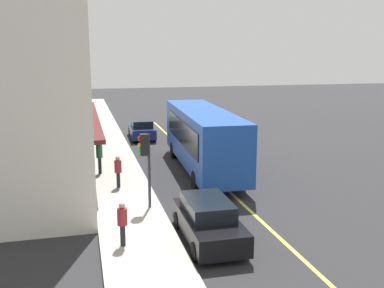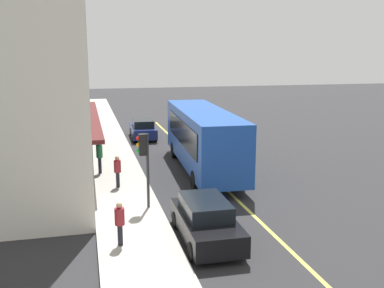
{
  "view_description": "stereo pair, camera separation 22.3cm",
  "coord_description": "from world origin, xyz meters",
  "px_view_note": "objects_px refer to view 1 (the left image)",
  "views": [
    {
      "loc": [
        -23.92,
        6.83,
        6.68
      ],
      "look_at": [
        -0.3,
        0.85,
        1.6
      ],
      "focal_mm": 41.45,
      "sensor_mm": 36.0,
      "label": 1
    },
    {
      "loc": [
        -23.98,
        6.61,
        6.68
      ],
      "look_at": [
        -0.3,
        0.85,
        1.6
      ],
      "focal_mm": 41.45,
      "sensor_mm": 36.0,
      "label": 2
    }
  ],
  "objects_px": {
    "car_navy": "(142,129)",
    "pedestrian_waiting": "(99,154)",
    "pedestrian_at_corner": "(118,169)",
    "car_black": "(208,221)",
    "bus": "(203,137)",
    "pedestrian_near_storefront": "(122,220)",
    "traffic_light": "(145,153)"
  },
  "relations": [
    {
      "from": "car_navy",
      "to": "pedestrian_waiting",
      "type": "xyz_separation_m",
      "value": [
        -10.16,
        3.7,
        0.52
      ]
    },
    {
      "from": "pedestrian_at_corner",
      "to": "car_black",
      "type": "bearing_deg",
      "value": -158.79
    },
    {
      "from": "bus",
      "to": "pedestrian_at_corner",
      "type": "relative_size",
      "value": 7.11
    },
    {
      "from": "pedestrian_waiting",
      "to": "pedestrian_near_storefront",
      "type": "bearing_deg",
      "value": -178.09
    },
    {
      "from": "traffic_light",
      "to": "car_navy",
      "type": "height_order",
      "value": "traffic_light"
    },
    {
      "from": "bus",
      "to": "pedestrian_near_storefront",
      "type": "relative_size",
      "value": 7.23
    },
    {
      "from": "pedestrian_near_storefront",
      "to": "bus",
      "type": "bearing_deg",
      "value": -30.21
    },
    {
      "from": "traffic_light",
      "to": "pedestrian_near_storefront",
      "type": "distance_m",
      "value": 4.09
    },
    {
      "from": "car_navy",
      "to": "pedestrian_near_storefront",
      "type": "xyz_separation_m",
      "value": [
        -19.75,
        3.38,
        0.33
      ]
    },
    {
      "from": "traffic_light",
      "to": "car_black",
      "type": "bearing_deg",
      "value": -154.21
    },
    {
      "from": "pedestrian_at_corner",
      "to": "pedestrian_near_storefront",
      "type": "relative_size",
      "value": 1.02
    },
    {
      "from": "pedestrian_waiting",
      "to": "pedestrian_at_corner",
      "type": "bearing_deg",
      "value": -164.98
    },
    {
      "from": "traffic_light",
      "to": "pedestrian_waiting",
      "type": "bearing_deg",
      "value": 15.39
    },
    {
      "from": "bus",
      "to": "pedestrian_waiting",
      "type": "relative_size",
      "value": 6.12
    },
    {
      "from": "pedestrian_at_corner",
      "to": "pedestrian_near_storefront",
      "type": "height_order",
      "value": "pedestrian_at_corner"
    },
    {
      "from": "traffic_light",
      "to": "pedestrian_near_storefront",
      "type": "bearing_deg",
      "value": 159.64
    },
    {
      "from": "car_navy",
      "to": "pedestrian_waiting",
      "type": "height_order",
      "value": "pedestrian_waiting"
    },
    {
      "from": "bus",
      "to": "car_black",
      "type": "distance_m",
      "value": 9.67
    },
    {
      "from": "car_black",
      "to": "traffic_light",
      "type": "bearing_deg",
      "value": 25.79
    },
    {
      "from": "pedestrian_at_corner",
      "to": "pedestrian_waiting",
      "type": "distance_m",
      "value": 2.92
    },
    {
      "from": "car_navy",
      "to": "pedestrian_at_corner",
      "type": "relative_size",
      "value": 2.76
    },
    {
      "from": "car_navy",
      "to": "pedestrian_at_corner",
      "type": "xyz_separation_m",
      "value": [
        -12.98,
        2.94,
        0.35
      ]
    },
    {
      "from": "pedestrian_waiting",
      "to": "car_navy",
      "type": "bearing_deg",
      "value": -19.99
    },
    {
      "from": "bus",
      "to": "pedestrian_waiting",
      "type": "distance_m",
      "value": 5.79
    },
    {
      "from": "car_black",
      "to": "pedestrian_waiting",
      "type": "relative_size",
      "value": 2.35
    },
    {
      "from": "bus",
      "to": "traffic_light",
      "type": "distance_m",
      "value": 7.06
    },
    {
      "from": "car_black",
      "to": "pedestrian_near_storefront",
      "type": "distance_m",
      "value": 3.07
    },
    {
      "from": "car_navy",
      "to": "pedestrian_near_storefront",
      "type": "bearing_deg",
      "value": 170.29
    },
    {
      "from": "pedestrian_at_corner",
      "to": "traffic_light",
      "type": "bearing_deg",
      "value": -164.28
    },
    {
      "from": "car_navy",
      "to": "pedestrian_at_corner",
      "type": "distance_m",
      "value": 13.31
    },
    {
      "from": "bus",
      "to": "pedestrian_at_corner",
      "type": "height_order",
      "value": "bus"
    },
    {
      "from": "traffic_light",
      "to": "car_navy",
      "type": "relative_size",
      "value": 0.73
    }
  ]
}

